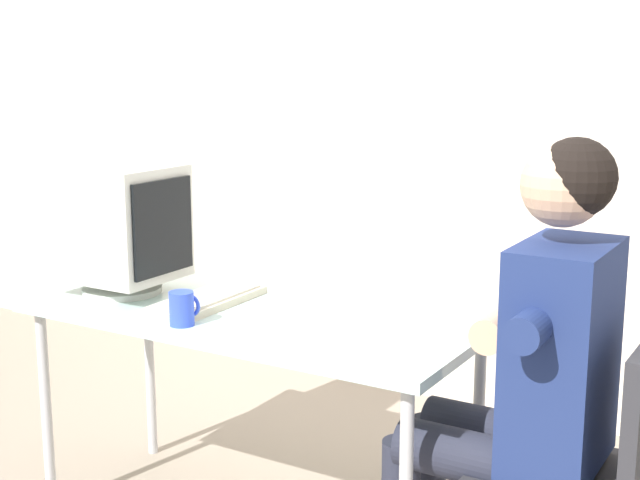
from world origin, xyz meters
The scene contains 7 objects.
wall_back centered at (0.30, 1.40, 1.50)m, with size 8.00×0.10×3.00m, color beige.
desk centered at (0.00, 0.00, 0.68)m, with size 1.45×0.63×0.74m.
crt_monitor centered at (-0.49, -0.05, 0.97)m, with size 0.38×0.32×0.43m.
keyboard centered at (-0.16, -0.03, 0.75)m, with size 0.18×0.45×0.03m.
office_chair centered at (1.06, -0.01, 0.48)m, with size 0.43×0.43×0.84m.
person_seated centered at (0.88, -0.01, 0.72)m, with size 0.69×0.56×1.32m.
desk_mug centered at (-0.08, -0.23, 0.79)m, with size 0.07×0.08×0.10m.
Camera 1 is at (1.57, -2.19, 1.50)m, focal length 50.14 mm.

